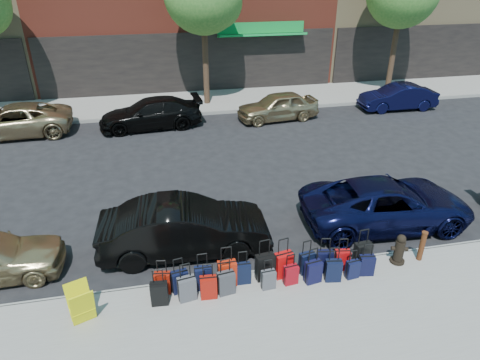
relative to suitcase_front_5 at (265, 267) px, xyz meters
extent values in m
plane|color=black|center=(0.03, 4.77, -0.49)|extent=(120.00, 120.00, 0.00)
cube|color=gray|center=(0.03, -1.73, -0.41)|extent=(60.00, 4.00, 0.15)
cube|color=gray|center=(0.03, 14.77, -0.41)|extent=(60.00, 4.00, 0.15)
cube|color=gray|center=(0.03, 0.29, -0.41)|extent=(60.00, 0.08, 0.15)
cube|color=gray|center=(0.03, 12.75, -0.41)|extent=(60.00, 0.08, 0.15)
cube|color=black|center=(0.03, 16.72, 1.21)|extent=(16.66, 0.15, 3.40)
cube|color=#0E7E33|center=(4.03, 16.37, 2.71)|extent=(5.00, 0.91, 0.27)
cube|color=#0E7E33|center=(4.03, 16.67, 3.06)|extent=(5.00, 0.10, 0.60)
cube|color=black|center=(16.03, 16.72, 1.21)|extent=(14.70, 0.15, 3.40)
cylinder|color=black|center=(0.53, 14.27, 2.06)|extent=(0.30, 0.30, 4.80)
sphere|color=#317426|center=(1.13, 14.27, 4.65)|extent=(2.58, 2.58, 2.58)
cylinder|color=black|center=(11.03, 14.27, 2.06)|extent=(0.30, 0.30, 4.80)
cube|color=maroon|center=(-2.43, 0.00, -0.06)|extent=(0.39, 0.26, 0.54)
cylinder|color=black|center=(-2.43, 0.00, 0.53)|extent=(0.21, 0.06, 0.03)
cube|color=black|center=(-2.04, -0.05, -0.06)|extent=(0.41, 0.27, 0.56)
cylinder|color=black|center=(-2.04, -0.05, 0.55)|extent=(0.21, 0.07, 0.03)
cube|color=black|center=(-1.50, -0.05, -0.04)|extent=(0.39, 0.22, 0.59)
cylinder|color=black|center=(-1.50, -0.05, 0.60)|extent=(0.22, 0.03, 0.03)
cube|color=#A91E0A|center=(-0.93, -0.04, -0.01)|extent=(0.44, 0.24, 0.65)
cylinder|color=black|center=(-0.93, -0.04, 0.69)|extent=(0.24, 0.04, 0.03)
cube|color=black|center=(-0.55, -0.04, -0.07)|extent=(0.37, 0.21, 0.54)
cylinder|color=black|center=(-0.55, -0.04, 0.52)|extent=(0.20, 0.04, 0.03)
cube|color=black|center=(0.00, 0.00, 0.00)|extent=(0.47, 0.30, 0.67)
cylinder|color=black|center=(0.00, 0.00, 0.72)|extent=(0.25, 0.06, 0.03)
cube|color=#B30B0C|center=(0.47, 0.00, -0.01)|extent=(0.47, 0.32, 0.65)
cylinder|color=black|center=(0.47, 0.00, 0.70)|extent=(0.25, 0.08, 0.03)
cube|color=black|center=(1.06, 0.01, -0.06)|extent=(0.40, 0.26, 0.56)
cylinder|color=black|center=(1.06, 0.01, 0.55)|extent=(0.21, 0.07, 0.03)
cube|color=black|center=(1.50, -0.03, -0.05)|extent=(0.42, 0.28, 0.58)
cylinder|color=black|center=(1.50, -0.03, 0.58)|extent=(0.22, 0.07, 0.03)
cube|color=#9C0A0B|center=(1.96, -0.04, -0.07)|extent=(0.39, 0.25, 0.54)
cylinder|color=black|center=(1.96, -0.04, 0.52)|extent=(0.20, 0.06, 0.03)
cube|color=black|center=(2.53, 0.02, -0.02)|extent=(0.44, 0.27, 0.63)
cylinder|color=black|center=(2.53, 0.02, 0.66)|extent=(0.24, 0.05, 0.03)
cube|color=black|center=(-2.52, -0.35, -0.06)|extent=(0.39, 0.25, 0.56)
cylinder|color=black|center=(-2.52, -0.35, 0.55)|extent=(0.21, 0.05, 0.03)
cube|color=#434348|center=(-1.91, -0.34, -0.04)|extent=(0.43, 0.30, 0.59)
cylinder|color=black|center=(-1.91, -0.34, 0.60)|extent=(0.23, 0.07, 0.03)
cube|color=maroon|center=(-1.42, -0.37, -0.06)|extent=(0.39, 0.24, 0.55)
cylinder|color=black|center=(-1.42, -0.37, 0.54)|extent=(0.21, 0.04, 0.03)
cube|color=#333338|center=(-1.00, -0.32, -0.05)|extent=(0.42, 0.28, 0.57)
cylinder|color=black|center=(-1.00, -0.32, 0.57)|extent=(0.22, 0.06, 0.03)
cube|color=#434349|center=(-0.01, -0.35, -0.10)|extent=(0.34, 0.21, 0.48)
cylinder|color=black|center=(-0.01, -0.35, 0.43)|extent=(0.18, 0.05, 0.03)
cube|color=maroon|center=(0.55, -0.30, -0.09)|extent=(0.36, 0.24, 0.49)
cylinder|color=black|center=(0.55, -0.30, 0.45)|extent=(0.19, 0.06, 0.03)
cube|color=black|center=(1.09, -0.35, -0.05)|extent=(0.42, 0.29, 0.57)
cylinder|color=black|center=(1.09, -0.35, 0.57)|extent=(0.22, 0.07, 0.03)
cube|color=black|center=(1.58, -0.39, -0.06)|extent=(0.41, 0.28, 0.56)
cylinder|color=black|center=(1.58, -0.39, 0.55)|extent=(0.22, 0.07, 0.03)
cube|color=black|center=(2.09, -0.40, -0.10)|extent=(0.34, 0.22, 0.47)
cylinder|color=black|center=(2.09, -0.40, 0.41)|extent=(0.18, 0.05, 0.03)
cube|color=black|center=(2.47, -0.35, -0.07)|extent=(0.39, 0.26, 0.53)
cylinder|color=black|center=(2.47, -0.35, 0.50)|extent=(0.20, 0.06, 0.03)
cylinder|color=black|center=(3.48, -0.08, -0.31)|extent=(0.37, 0.37, 0.06)
cylinder|color=black|center=(3.48, -0.08, 0.01)|extent=(0.25, 0.25, 0.58)
sphere|color=black|center=(3.48, -0.08, 0.37)|extent=(0.23, 0.23, 0.23)
cylinder|color=black|center=(3.48, -0.08, 0.07)|extent=(0.42, 0.22, 0.10)
cylinder|color=#38190C|center=(4.09, -0.10, 0.07)|extent=(0.14, 0.14, 0.82)
cylinder|color=#38190C|center=(4.09, -0.10, 0.49)|extent=(0.16, 0.16, 0.04)
cube|color=#D8D50C|center=(-4.09, -0.67, 0.11)|extent=(0.53, 0.38, 0.88)
cube|color=#D8D50C|center=(-4.21, -0.37, 0.11)|extent=(0.53, 0.38, 0.88)
cube|color=#D8D50C|center=(-4.15, -0.52, -0.03)|extent=(0.57, 0.47, 0.02)
imported|color=black|center=(-1.76, 1.68, 0.25)|extent=(4.53, 1.73, 1.47)
imported|color=#0B0E33|center=(4.15, 1.84, 0.20)|extent=(5.08, 2.55, 1.38)
imported|color=tan|center=(-8.41, 11.71, 0.20)|extent=(5.03, 2.50, 1.37)
imported|color=black|center=(-2.46, 11.50, 0.19)|extent=(4.80, 2.24, 1.35)
imported|color=tan|center=(3.60, 11.38, 0.18)|extent=(4.08, 2.03, 1.34)
imported|color=black|center=(10.13, 11.66, 0.16)|extent=(3.95, 1.44, 1.29)
camera|label=1|loc=(-2.23, -7.83, 6.60)|focal=32.00mm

